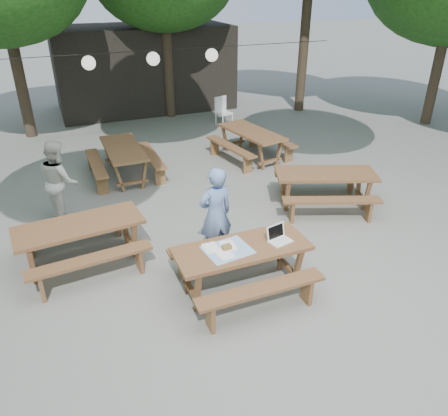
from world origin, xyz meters
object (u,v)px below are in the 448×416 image
object	(u,v)px
second_person	(60,181)
plastic_chair	(224,117)
main_picnic_table	(242,267)
woman	(216,214)
picnic_table_nw	(82,243)

from	to	relation	value
second_person	plastic_chair	size ratio (longest dim) A/B	1.78
plastic_chair	second_person	bearing A→B (deg)	-153.25
main_picnic_table	woman	distance (m)	1.05
picnic_table_nw	woman	size ratio (longest dim) A/B	1.27
second_person	plastic_chair	xyz separation A→B (m)	(5.23, 4.51, -0.54)
picnic_table_nw	second_person	bearing A→B (deg)	89.56
plastic_chair	main_picnic_table	bearing A→B (deg)	-124.43
main_picnic_table	woman	size ratio (longest dim) A/B	1.23
picnic_table_nw	woman	xyz separation A→B (m)	(2.10, -0.66, 0.43)
main_picnic_table	second_person	world-z (taller)	second_person
woman	plastic_chair	bearing A→B (deg)	-121.19
plastic_chair	woman	bearing A→B (deg)	-127.28
main_picnic_table	second_person	size ratio (longest dim) A/B	1.25
picnic_table_nw	main_picnic_table	bearing A→B (deg)	-42.56
woman	second_person	distance (m)	3.29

